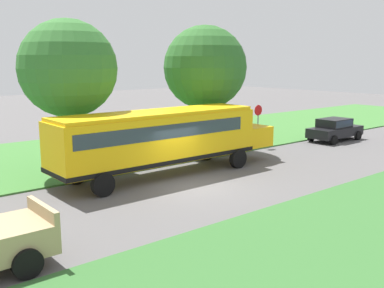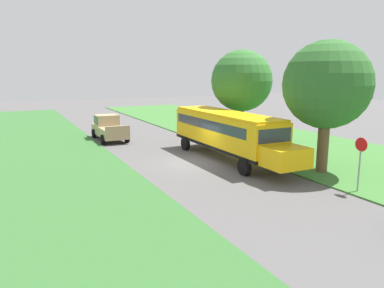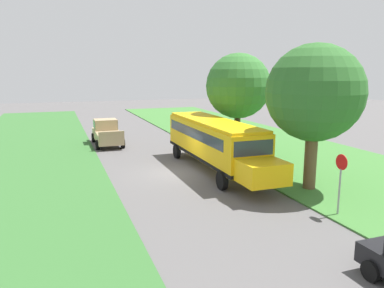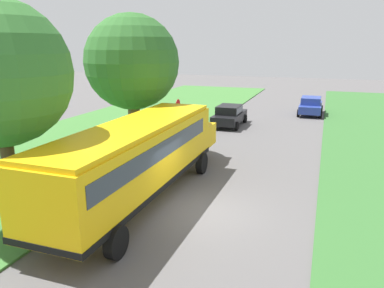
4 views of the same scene
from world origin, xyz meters
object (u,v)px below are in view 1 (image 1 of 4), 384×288
Objects in this scene: school_bus at (163,136)px; car_black_nearest at (335,128)px; oak_tree_beside_bus at (68,69)px; stop_sign at (258,121)px; oak_tree_roadside_mid at (203,68)px.

school_bus is 2.82× the size of car_black_nearest.
car_black_nearest is (-0.18, 14.93, -1.05)m from school_bus.
oak_tree_beside_bus is (-3.14, -18.10, 4.25)m from car_black_nearest.
stop_sign is (1.34, 12.14, -3.39)m from oak_tree_beside_bus.
stop_sign is at bearing 83.70° from oak_tree_beside_bus.
school_bus is 14.97m from car_black_nearest.
stop_sign is at bearing 102.43° from school_bus.
oak_tree_beside_bus is 2.74× the size of stop_sign.
school_bus is 4.53× the size of stop_sign.
oak_tree_roadside_mid reaches higher than school_bus.
oak_tree_beside_bus reaches higher than school_bus.
oak_tree_beside_bus is at bearing -136.34° from school_bus.
school_bus is at bearing -89.32° from car_black_nearest.
oak_tree_roadside_mid reaches higher than stop_sign.
stop_sign is at bearing 70.71° from oak_tree_roadside_mid.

